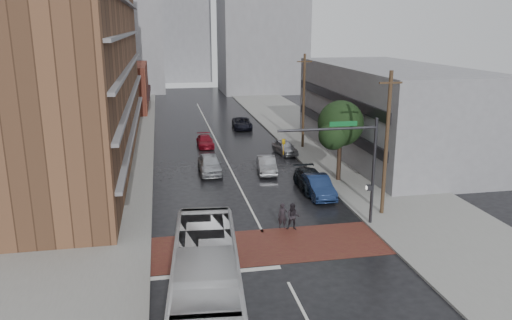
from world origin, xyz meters
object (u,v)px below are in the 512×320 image
object	(u,v)px
car_travel_b	(267,165)
car_parked_mid	(311,180)
car_travel_c	(205,141)
transit_bus	(206,285)
car_travel_a	(210,164)
car_parked_near	(318,186)
car_parked_far	(285,147)
suv_travel	(242,123)
pedestrian_b	(293,217)
pedestrian_a	(283,216)

from	to	relation	value
car_travel_b	car_parked_mid	bearing A→B (deg)	-57.28
car_travel_c	car_parked_mid	size ratio (longest dim) A/B	0.82
car_travel_c	car_parked_mid	xyz separation A→B (m)	(7.06, -16.24, 0.13)
transit_bus	car_travel_a	bearing A→B (deg)	88.94
car_travel_c	car_parked_near	size ratio (longest dim) A/B	0.86
car_parked_near	car_parked_far	world-z (taller)	car_parked_near
car_travel_b	car_parked_near	size ratio (longest dim) A/B	0.91
car_travel_a	suv_travel	bearing A→B (deg)	72.83
car_travel_c	car_parked_near	distance (m)	19.39
suv_travel	car_parked_mid	bearing A→B (deg)	-82.59
suv_travel	car_parked_far	xyz separation A→B (m)	(2.21, -13.71, -0.00)
pedestrian_b	car_parked_mid	world-z (taller)	pedestrian_b
car_travel_c	pedestrian_a	bearing A→B (deg)	-83.48
car_travel_a	car_parked_far	size ratio (longest dim) A/B	1.20
car_parked_near	car_travel_b	bearing A→B (deg)	111.54
pedestrian_b	car_parked_far	world-z (taller)	pedestrian_b
car_parked_near	suv_travel	bearing A→B (deg)	94.44
car_parked_near	car_parked_far	distance (m)	13.28
car_travel_c	car_parked_mid	world-z (taller)	car_parked_mid
pedestrian_b	car_travel_b	bearing A→B (deg)	104.03
pedestrian_a	car_parked_far	bearing A→B (deg)	85.21
pedestrian_b	suv_travel	size ratio (longest dim) A/B	0.35
car_travel_c	car_parked_mid	distance (m)	17.71
car_travel_c	pedestrian_b	bearing A→B (deg)	-82.17
pedestrian_b	car_travel_a	bearing A→B (deg)	124.76
car_travel_c	suv_travel	xyz separation A→B (m)	(5.55, 8.93, 0.09)
pedestrian_a	car_parked_far	size ratio (longest dim) A/B	0.42
pedestrian_a	pedestrian_b	world-z (taller)	pedestrian_b
car_travel_c	car_parked_near	bearing A→B (deg)	-68.98
suv_travel	car_parked_mid	xyz separation A→B (m)	(1.50, -25.17, 0.04)
car_parked_far	suv_travel	bearing A→B (deg)	90.87
transit_bus	car_parked_far	world-z (taller)	transit_bus
car_travel_b	car_parked_mid	size ratio (longest dim) A/B	0.87
transit_bus	car_travel_a	world-z (taller)	transit_bus
pedestrian_a	car_parked_near	size ratio (longest dim) A/B	0.35
pedestrian_b	car_parked_mid	bearing A→B (deg)	83.89
pedestrian_b	car_parked_near	xyz separation A→B (m)	(3.60, 5.99, -0.09)
pedestrian_a	suv_travel	xyz separation A→B (m)	(2.67, 32.59, -0.15)
transit_bus	car_parked_near	distance (m)	18.25
car_parked_mid	suv_travel	bearing A→B (deg)	94.57
transit_bus	car_travel_a	distance (m)	23.16
pedestrian_b	car_parked_far	xyz separation A→B (m)	(4.28, 19.25, -0.19)
car_travel_a	car_travel_b	xyz separation A→B (m)	(5.03, -0.85, -0.11)
pedestrian_b	suv_travel	distance (m)	33.02
pedestrian_b	suv_travel	bearing A→B (deg)	104.94
pedestrian_a	suv_travel	world-z (taller)	pedestrian_a
suv_travel	car_parked_near	world-z (taller)	car_parked_near
car_travel_c	car_parked_far	distance (m)	9.12
pedestrian_a	pedestrian_b	xyz separation A→B (m)	(0.60, -0.37, 0.04)
car_travel_c	car_travel_a	bearing A→B (deg)	-93.39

